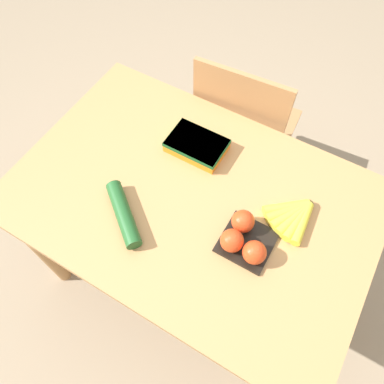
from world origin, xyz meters
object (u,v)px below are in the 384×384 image
tomato_pack (244,239)px  carrot_bag (197,145)px  chair (243,131)px  cucumber_near (124,214)px  banana_bunch (293,216)px

tomato_pack → carrot_bag: 0.39m
chair → cucumber_near: chair is taller
chair → carrot_bag: 0.49m
banana_bunch → carrot_bag: 0.41m
tomato_pack → carrot_bag: tomato_pack is taller
chair → tomato_pack: (0.27, -0.63, 0.32)m
carrot_bag → cucumber_near: cucumber_near is taller
carrot_bag → cucumber_near: bearing=-100.3°
banana_bunch → carrot_bag: carrot_bag is taller
tomato_pack → carrot_bag: (-0.30, 0.24, -0.01)m
carrot_bag → cucumber_near: size_ratio=0.94×
tomato_pack → cucumber_near: 0.38m
banana_bunch → cucumber_near: (-0.46, -0.27, 0.01)m
carrot_bag → banana_bunch: bearing=-11.8°
chair → cucumber_near: (-0.09, -0.74, 0.30)m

